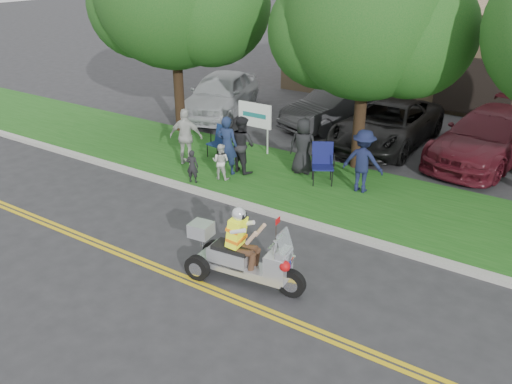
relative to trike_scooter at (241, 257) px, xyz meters
The scene contains 22 objects.
ground 1.27m from the trike_scooter, behind, with size 120.00×120.00×0.00m, color #28282B.
centerline_near 1.44m from the trike_scooter, 148.85° to the right, with size 60.00×0.10×0.01m, color gold.
centerline_far 1.37m from the trike_scooter, 155.22° to the right, with size 60.00×0.10×0.01m, color gold.
curb 3.20m from the trike_scooter, 110.78° to the left, with size 60.00×0.25×0.12m, color #A8A89E.
grass_verge 5.25m from the trike_scooter, 102.38° to the left, with size 60.00×4.00×0.10m, color #194E15.
commercial_building 18.95m from the trike_scooter, 87.33° to the left, with size 18.00×8.20×4.00m.
tree_mid 8.12m from the trike_scooter, 94.54° to the left, with size 5.88×4.80×7.05m.
business_sign 7.67m from the trike_scooter, 121.73° to the left, with size 1.25×0.06×1.75m.
trike_scooter is the anchor object (origin of this frame).
lawn_chair_a 7.21m from the trike_scooter, 130.69° to the left, with size 0.61×0.63×1.02m.
lawn_chair_b 5.53m from the trike_scooter, 99.99° to the left, with size 0.85×0.86×1.16m.
spectator_adult_left 5.73m from the trike_scooter, 129.28° to the left, with size 0.65×0.42×1.77m, color #182444.
spectator_adult_mid 5.86m from the trike_scooter, 124.83° to the left, with size 0.84×0.65×1.73m, color black.
spectator_adult_right 6.75m from the trike_scooter, 139.77° to the left, with size 1.04×0.43×1.78m, color #BBBCB5.
spectator_chair_a 5.47m from the trike_scooter, 87.19° to the left, with size 1.15×0.66×1.78m, color #141A39.
spectator_chair_b 5.97m from the trike_scooter, 107.08° to the left, with size 0.83×0.54×1.71m, color black.
child_left 5.22m from the trike_scooter, 140.75° to the left, with size 0.36×0.24×0.99m, color black.
child_right 5.30m from the trike_scooter, 131.58° to the left, with size 0.52×0.41×1.08m, color silver.
parked_car_far_left 12.38m from the trike_scooter, 129.05° to the left, with size 2.08×5.17×1.76m, color #B4B7BC.
parked_car_left 11.22m from the trike_scooter, 106.15° to the left, with size 1.62×4.65×1.53m, color #272729.
parked_car_mid 9.81m from the trike_scooter, 94.11° to the left, with size 2.55×5.52×1.53m, color black.
parked_car_right 10.46m from the trike_scooter, 75.65° to the left, with size 2.31×5.69×1.65m, color #4F121C.
Camera 1 is at (6.66, -7.64, 6.35)m, focal length 38.00 mm.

